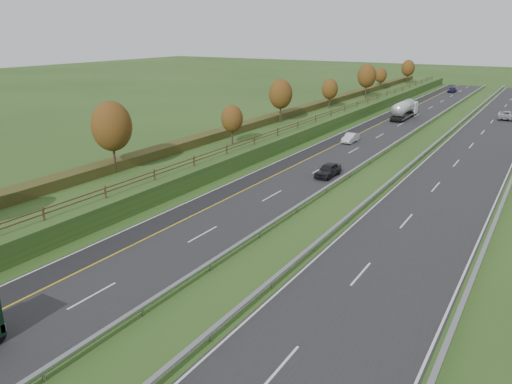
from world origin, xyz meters
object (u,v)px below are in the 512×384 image
at_px(road_tanker, 405,109).
at_px(car_dark_near, 328,170).
at_px(car_silver_mid, 351,138).
at_px(car_oncoming, 507,115).
at_px(car_small_far, 452,90).

relative_size(road_tanker, car_dark_near, 2.45).
relative_size(road_tanker, car_silver_mid, 2.66).
bearing_deg(car_oncoming, car_silver_mid, 65.12).
xyz_separation_m(car_dark_near, car_small_far, (-3.56, 94.36, -0.13)).
bearing_deg(car_dark_near, car_oncoming, 77.14).
distance_m(car_dark_near, car_oncoming, 56.20).
relative_size(road_tanker, car_small_far, 2.53).
distance_m(car_small_far, car_oncoming, 43.61).
relative_size(car_silver_mid, car_small_far, 0.95).
xyz_separation_m(car_silver_mid, car_oncoming, (18.47, 35.27, 0.11)).
distance_m(road_tanker, car_dark_near, 45.28).
xyz_separation_m(road_tanker, car_small_far, (-0.20, 49.22, -1.18)).
bearing_deg(car_dark_near, road_tanker, 95.80).
height_order(road_tanker, car_oncoming, road_tanker).
bearing_deg(car_small_far, car_silver_mid, -89.78).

